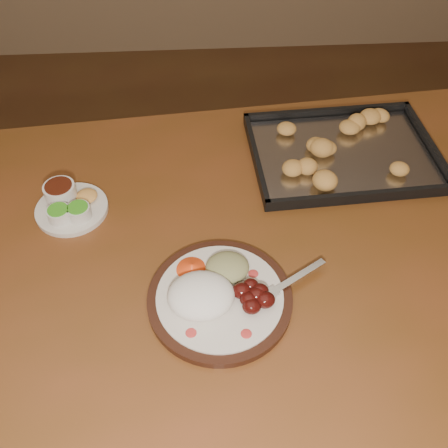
{
  "coord_description": "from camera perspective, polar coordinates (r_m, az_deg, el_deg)",
  "views": [
    {
      "loc": [
        0.17,
        -0.77,
        1.53
      ],
      "look_at": [
        0.21,
        -0.1,
        0.77
      ],
      "focal_mm": 40.0,
      "sensor_mm": 36.0,
      "label": 1
    }
  ],
  "objects": [
    {
      "name": "ground",
      "position": [
        1.72,
        -7.51,
        -15.17
      ],
      "size": [
        4.0,
        4.0,
        0.0
      ],
      "primitive_type": "plane",
      "color": "#50361B",
      "rests_on": "ground"
    },
    {
      "name": "dining_table",
      "position": [
        1.08,
        -2.9,
        -5.75
      ],
      "size": [
        1.58,
        1.03,
        0.75
      ],
      "rotation": [
        0.0,
        0.0,
        0.09
      ],
      "color": "brown",
      "rests_on": "ground"
    },
    {
      "name": "dinner_plate",
      "position": [
        0.91,
        -0.79,
        -8.0
      ],
      "size": [
        0.34,
        0.26,
        0.06
      ],
      "rotation": [
        0.0,
        0.0,
        0.08
      ],
      "color": "black",
      "rests_on": "dining_table"
    },
    {
      "name": "condiment_saucer",
      "position": [
        1.1,
        -17.32,
        2.17
      ],
      "size": [
        0.15,
        0.15,
        0.05
      ],
      "rotation": [
        0.0,
        0.0,
        0.42
      ],
      "color": "beige",
      "rests_on": "dining_table"
    },
    {
      "name": "baking_tray",
      "position": [
        1.22,
        13.44,
        8.07
      ],
      "size": [
        0.45,
        0.34,
        0.04
      ],
      "rotation": [
        0.0,
        0.0,
        0.06
      ],
      "color": "black",
      "rests_on": "dining_table"
    }
  ]
}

